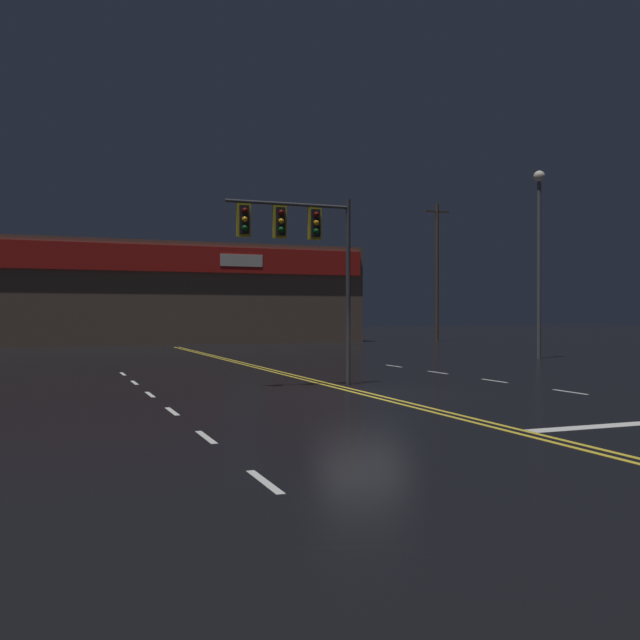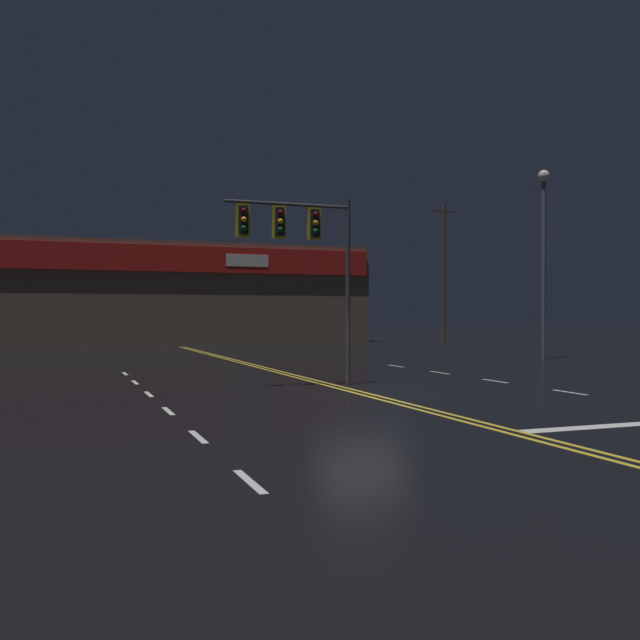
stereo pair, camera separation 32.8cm
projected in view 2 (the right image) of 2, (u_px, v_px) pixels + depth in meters
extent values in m
plane|color=black|center=(362.00, 393.00, 19.61)|extent=(200.00, 200.00, 0.00)
cube|color=gold|center=(357.00, 393.00, 19.56)|extent=(0.12, 60.00, 0.01)
cube|color=gold|center=(367.00, 393.00, 19.67)|extent=(0.12, 60.00, 0.01)
cube|color=silver|center=(250.00, 481.00, 9.25)|extent=(0.12, 1.40, 0.01)
cube|color=silver|center=(198.00, 437.00, 12.63)|extent=(0.12, 1.40, 0.01)
cube|color=silver|center=(168.00, 411.00, 16.00)|extent=(0.12, 1.40, 0.01)
cube|color=silver|center=(149.00, 394.00, 19.38)|extent=(0.12, 1.40, 0.01)
cube|color=silver|center=(135.00, 382.00, 22.75)|extent=(0.12, 1.40, 0.01)
cube|color=silver|center=(125.00, 374.00, 26.13)|extent=(0.12, 1.40, 0.01)
cube|color=silver|center=(570.00, 392.00, 19.85)|extent=(0.12, 1.40, 0.01)
cube|color=silver|center=(495.00, 381.00, 23.23)|extent=(0.12, 1.40, 0.01)
cube|color=silver|center=(440.00, 373.00, 26.60)|extent=(0.12, 1.40, 0.01)
cube|color=silver|center=(396.00, 366.00, 29.98)|extent=(0.12, 1.40, 0.01)
cylinder|color=#38383D|center=(348.00, 292.00, 22.04)|extent=(0.14, 0.14, 5.74)
cylinder|color=#38383D|center=(288.00, 204.00, 21.34)|extent=(3.89, 0.10, 0.10)
cube|color=black|center=(314.00, 223.00, 21.64)|extent=(0.28, 0.24, 0.84)
cube|color=gold|center=(314.00, 223.00, 21.64)|extent=(0.42, 0.08, 0.99)
sphere|color=#500705|center=(316.00, 214.00, 21.49)|extent=(0.17, 0.17, 0.17)
sphere|color=orange|center=(316.00, 223.00, 21.49)|extent=(0.17, 0.17, 0.17)
sphere|color=#084513|center=(316.00, 231.00, 21.49)|extent=(0.17, 0.17, 0.17)
cube|color=black|center=(279.00, 222.00, 21.25)|extent=(0.28, 0.24, 0.84)
cube|color=gold|center=(279.00, 222.00, 21.25)|extent=(0.42, 0.08, 0.99)
sphere|color=#500705|center=(281.00, 213.00, 21.10)|extent=(0.17, 0.17, 0.17)
sphere|color=orange|center=(281.00, 221.00, 21.10)|extent=(0.17, 0.17, 0.17)
sphere|color=#084513|center=(281.00, 230.00, 21.10)|extent=(0.17, 0.17, 0.17)
cube|color=black|center=(243.00, 220.00, 20.86)|extent=(0.28, 0.24, 0.84)
cube|color=gold|center=(243.00, 220.00, 20.86)|extent=(0.42, 0.08, 0.99)
sphere|color=#500705|center=(244.00, 211.00, 20.71)|extent=(0.17, 0.17, 0.17)
sphere|color=orange|center=(244.00, 219.00, 20.72)|extent=(0.17, 0.17, 0.17)
sphere|color=#084513|center=(244.00, 228.00, 20.72)|extent=(0.17, 0.17, 0.17)
cylinder|color=#59595E|center=(544.00, 269.00, 34.94)|extent=(0.20, 0.20, 8.83)
sphere|color=silver|center=(544.00, 176.00, 34.91)|extent=(0.56, 0.56, 0.56)
cube|color=brown|center=(164.00, 295.00, 55.56)|extent=(30.49, 10.00, 7.49)
cube|color=red|center=(174.00, 259.00, 50.76)|extent=(29.88, 0.20, 1.87)
cube|color=white|center=(247.00, 260.00, 52.56)|extent=(3.20, 0.16, 0.90)
cylinder|color=#4C3828|center=(444.00, 273.00, 57.74)|extent=(0.26, 0.26, 11.15)
cube|color=#4C3828|center=(444.00, 211.00, 57.70)|extent=(2.20, 0.12, 0.12)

